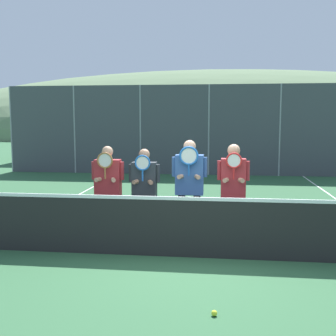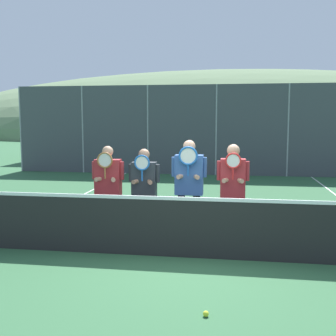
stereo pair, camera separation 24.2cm
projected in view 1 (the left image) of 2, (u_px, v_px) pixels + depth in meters
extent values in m
plane|color=#2D5B38|center=(192.00, 257.00, 6.84)|extent=(120.00, 120.00, 0.00)
ellipsoid|color=#5B7551|center=(216.00, 134.00, 61.01)|extent=(90.81, 50.45, 17.66)
cube|color=beige|center=(180.00, 129.00, 23.52)|extent=(16.12, 5.00, 3.32)
cube|color=#3D4247|center=(180.00, 96.00, 23.31)|extent=(16.62, 5.50, 0.36)
cylinder|color=gray|center=(11.00, 129.00, 17.75)|extent=(0.06, 0.06, 3.60)
cylinder|color=gray|center=(75.00, 130.00, 17.42)|extent=(0.06, 0.06, 3.60)
cylinder|color=gray|center=(140.00, 130.00, 17.09)|extent=(0.06, 0.06, 3.60)
cylinder|color=gray|center=(209.00, 130.00, 16.75)|extent=(0.06, 0.06, 3.60)
cylinder|color=gray|center=(280.00, 130.00, 16.42)|extent=(0.06, 0.06, 3.60)
cube|color=#42474C|center=(209.00, 130.00, 16.75)|extent=(16.63, 0.02, 3.60)
cube|color=black|center=(192.00, 229.00, 6.79)|extent=(9.79, 0.02, 0.95)
cube|color=white|center=(192.00, 199.00, 6.73)|extent=(9.79, 0.03, 0.06)
cube|color=white|center=(48.00, 211.00, 10.25)|extent=(0.05, 16.00, 0.01)
cylinder|color=#232838|center=(102.00, 218.00, 7.75)|extent=(0.13, 0.13, 0.84)
cylinder|color=#232838|center=(115.00, 219.00, 7.72)|extent=(0.13, 0.13, 0.84)
cube|color=maroon|center=(108.00, 178.00, 7.65)|extent=(0.47, 0.22, 0.67)
sphere|color=tan|center=(107.00, 152.00, 7.60)|extent=(0.20, 0.20, 0.20)
cylinder|color=maroon|center=(94.00, 170.00, 7.67)|extent=(0.08, 0.08, 0.33)
cylinder|color=maroon|center=(122.00, 171.00, 7.60)|extent=(0.08, 0.08, 0.33)
cylinder|color=tan|center=(100.00, 179.00, 7.58)|extent=(0.16, 0.27, 0.08)
cylinder|color=tan|center=(113.00, 179.00, 7.55)|extent=(0.16, 0.27, 0.08)
cylinder|color=#936033|center=(105.00, 173.00, 7.46)|extent=(0.03, 0.03, 0.20)
torus|color=#936033|center=(105.00, 160.00, 7.43)|extent=(0.29, 0.03, 0.29)
cylinder|color=silver|center=(105.00, 160.00, 7.43)|extent=(0.24, 0.00, 0.24)
cylinder|color=black|center=(138.00, 220.00, 7.67)|extent=(0.13, 0.13, 0.82)
cylinder|color=black|center=(151.00, 220.00, 7.64)|extent=(0.13, 0.13, 0.82)
cube|color=#282D33|center=(144.00, 180.00, 7.57)|extent=(0.44, 0.22, 0.65)
sphere|color=#997056|center=(144.00, 154.00, 7.51)|extent=(0.20, 0.20, 0.20)
cylinder|color=#282D33|center=(131.00, 173.00, 7.58)|extent=(0.08, 0.08, 0.32)
cylinder|color=#282D33|center=(158.00, 173.00, 7.52)|extent=(0.08, 0.08, 0.32)
cylinder|color=#997056|center=(138.00, 181.00, 7.49)|extent=(0.16, 0.27, 0.08)
cylinder|color=#997056|center=(150.00, 182.00, 7.47)|extent=(0.16, 0.27, 0.08)
cylinder|color=#1E5BAD|center=(143.00, 175.00, 7.38)|extent=(0.03, 0.03, 0.20)
torus|color=#1E5BAD|center=(142.00, 163.00, 7.35)|extent=(0.28, 0.03, 0.28)
cylinder|color=silver|center=(142.00, 163.00, 7.35)|extent=(0.23, 0.00, 0.23)
cylinder|color=black|center=(182.00, 219.00, 7.60)|extent=(0.13, 0.13, 0.90)
cylinder|color=black|center=(197.00, 219.00, 7.56)|extent=(0.13, 0.13, 0.90)
cube|color=#335693|center=(189.00, 175.00, 7.49)|extent=(0.50, 0.22, 0.71)
sphere|color=tan|center=(190.00, 146.00, 7.43)|extent=(0.22, 0.22, 0.22)
cylinder|color=#335693|center=(174.00, 167.00, 7.50)|extent=(0.08, 0.08, 0.35)
cylinder|color=#335693|center=(205.00, 167.00, 7.44)|extent=(0.08, 0.08, 0.35)
cylinder|color=tan|center=(182.00, 176.00, 7.41)|extent=(0.16, 0.27, 0.08)
cylinder|color=tan|center=(196.00, 176.00, 7.38)|extent=(0.16, 0.27, 0.08)
cylinder|color=#1E5BAD|center=(189.00, 170.00, 7.30)|extent=(0.03, 0.03, 0.20)
torus|color=#1E5BAD|center=(189.00, 156.00, 7.27)|extent=(0.34, 0.04, 0.34)
cylinder|color=silver|center=(189.00, 156.00, 7.27)|extent=(0.28, 0.00, 0.28)
cylinder|color=white|center=(226.00, 221.00, 7.45)|extent=(0.13, 0.13, 0.87)
cylinder|color=white|center=(239.00, 222.00, 7.42)|extent=(0.13, 0.13, 0.87)
cube|color=maroon|center=(233.00, 178.00, 7.35)|extent=(0.43, 0.22, 0.69)
sphere|color=tan|center=(234.00, 150.00, 7.29)|extent=(0.22, 0.22, 0.22)
cylinder|color=maroon|center=(220.00, 170.00, 7.36)|extent=(0.08, 0.08, 0.34)
cylinder|color=maroon|center=(247.00, 171.00, 7.30)|extent=(0.08, 0.08, 0.34)
cylinder|color=tan|center=(227.00, 180.00, 7.27)|extent=(0.16, 0.27, 0.08)
cylinder|color=tan|center=(240.00, 180.00, 7.25)|extent=(0.16, 0.27, 0.08)
cylinder|color=red|center=(234.00, 173.00, 7.16)|extent=(0.03, 0.03, 0.20)
torus|color=red|center=(234.00, 161.00, 7.13)|extent=(0.27, 0.03, 0.27)
cylinder|color=silver|center=(234.00, 161.00, 7.13)|extent=(0.22, 0.00, 0.22)
cube|color=#285638|center=(98.00, 152.00, 20.21)|extent=(4.59, 1.82, 0.75)
cube|color=#2D3842|center=(98.00, 137.00, 20.13)|extent=(2.52, 1.67, 0.62)
cylinder|color=black|center=(125.00, 162.00, 19.16)|extent=(0.60, 0.16, 0.60)
cylinder|color=black|center=(133.00, 158.00, 20.99)|extent=(0.60, 0.16, 0.60)
cylinder|color=black|center=(62.00, 161.00, 19.52)|extent=(0.60, 0.16, 0.60)
cylinder|color=black|center=(75.00, 157.00, 21.35)|extent=(0.60, 0.16, 0.60)
cube|color=#B2B7BC|center=(205.00, 152.00, 19.63)|extent=(4.03, 1.85, 0.84)
cube|color=#2D3842|center=(205.00, 135.00, 19.54)|extent=(2.22, 1.70, 0.69)
cylinder|color=black|center=(234.00, 163.00, 18.59)|extent=(0.60, 0.16, 0.60)
cylinder|color=black|center=(232.00, 159.00, 20.45)|extent=(0.60, 0.16, 0.60)
cylinder|color=black|center=(175.00, 162.00, 18.90)|extent=(0.60, 0.16, 0.60)
cylinder|color=black|center=(179.00, 158.00, 20.76)|extent=(0.60, 0.16, 0.60)
cube|color=maroon|center=(314.00, 154.00, 18.70)|extent=(4.14, 1.87, 0.76)
cube|color=#2D3842|center=(315.00, 139.00, 18.62)|extent=(2.28, 1.72, 0.62)
cylinder|color=black|center=(287.00, 165.00, 17.97)|extent=(0.60, 0.16, 0.60)
cylinder|color=black|center=(280.00, 160.00, 19.85)|extent=(0.60, 0.16, 0.60)
sphere|color=#CCDB33|center=(214.00, 313.00, 4.80)|extent=(0.07, 0.07, 0.07)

